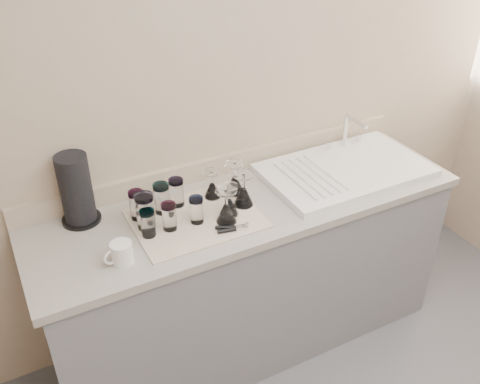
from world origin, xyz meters
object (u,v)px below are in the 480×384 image
tumbler_teal (137,205)px  tumbler_blue (169,216)px  tumbler_cyan (162,198)px  tumbler_lavender (196,210)px  tumbler_extra (145,211)px  can_opener (232,228)px  paper_towel_roll (76,190)px  goblet_front_left (229,205)px  goblet_front_right (243,194)px  goblet_back_right (235,183)px  sink_unit (345,169)px  goblet_extra (226,211)px  white_mug (121,253)px  tumbler_magenta (148,223)px  tumbler_purple (176,192)px  goblet_back_left (212,188)px

tumbler_teal → tumbler_blue: 0.17m
tumbler_cyan → tumbler_teal: bearing=176.3°
tumbler_blue → tumbler_lavender: 0.12m
tumbler_blue → tumbler_extra: size_ratio=0.77×
can_opener → tumbler_blue: bearing=149.8°
tumbler_cyan → paper_towel_roll: (-0.34, 0.12, 0.08)m
can_opener → goblet_front_left: bearing=70.0°
goblet_front_left → goblet_front_right: (0.09, 0.04, 0.00)m
tumbler_extra → goblet_back_right: bearing=8.9°
sink_unit → can_opener: 0.75m
goblet_front_left → tumbler_extra: bearing=167.7°
goblet_back_right → tumbler_extra: bearing=-171.1°
tumbler_teal → can_opener: bearing=-40.3°
tumbler_cyan → goblet_extra: size_ratio=0.88×
goblet_front_right → white_mug: bearing=-168.2°
tumbler_magenta → tumbler_lavender: size_ratio=1.02×
tumbler_purple → goblet_extra: 0.26m
tumbler_purple → goblet_extra: (0.14, -0.22, -0.01)m
goblet_extra → white_mug: (-0.48, -0.04, -0.02)m
white_mug → tumbler_teal: bearing=58.7°
tumbler_teal → tumbler_purple: size_ratio=1.00×
tumbler_magenta → tumbler_lavender: tumbler_magenta is taller
sink_unit → goblet_front_left: bearing=-174.6°
tumbler_purple → paper_towel_roll: bearing=167.3°
goblet_front_left → sink_unit: bearing=5.4°
tumbler_blue → can_opener: (0.23, -0.13, -0.06)m
tumbler_cyan → goblet_back_left: tumbler_cyan is taller
tumbler_cyan → white_mug: size_ratio=1.10×
goblet_front_left → tumbler_teal: bearing=156.0°
tumbler_magenta → goblet_back_right: goblet_back_right is taller
paper_towel_roll → goblet_front_left: bearing=-24.6°
tumbler_cyan → tumbler_blue: size_ratio=1.13×
goblet_back_left → sink_unit: bearing=-8.2°
tumbler_purple → goblet_front_right: bearing=-27.0°
goblet_front_left → goblet_extra: goblet_extra is taller
tumbler_purple → white_mug: size_ratio=1.04×
tumbler_cyan → goblet_back_left: bearing=2.3°
tumbler_extra → goblet_front_right: size_ratio=1.01×
tumbler_magenta → goblet_extra: (0.33, -0.06, -0.01)m
goblet_front_left → tumbler_cyan: bearing=148.6°
tumbler_teal → goblet_front_left: 0.40m
goblet_back_right → goblet_front_right: goblet_front_right is taller
tumbler_blue → goblet_back_right: goblet_back_right is taller
goblet_front_left → white_mug: 0.53m
tumbler_blue → tumbler_extra: tumbler_extra is taller
sink_unit → goblet_front_left: size_ratio=5.50×
tumbler_lavender → goblet_back_left: goblet_back_left is taller
goblet_back_right → paper_towel_roll: bearing=170.2°
tumbler_extra → can_opener: bearing=-31.1°
tumbler_lavender → tumbler_blue: bearing=176.8°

